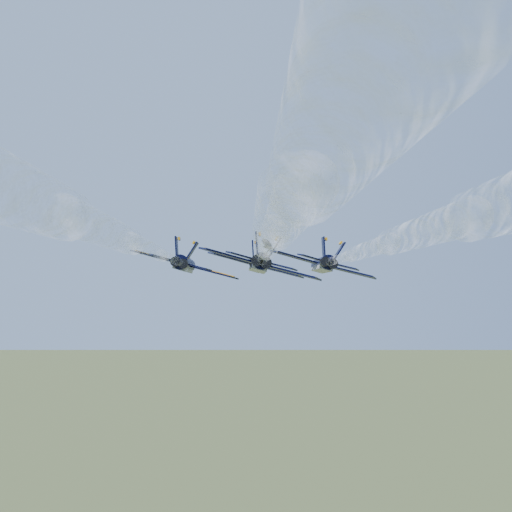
{
  "coord_description": "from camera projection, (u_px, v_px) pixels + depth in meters",
  "views": [
    {
      "loc": [
        -8.7,
        -90.61,
        102.65
      ],
      "look_at": [
        1.67,
        5.61,
        104.33
      ],
      "focal_mm": 55.0,
      "sensor_mm": 36.0,
      "label": 1
    }
  ],
  "objects": [
    {
      "name": "jet_slot",
      "position": [
        260.0,
        264.0,
        83.69
      ],
      "size": [
        13.12,
        17.41,
        4.76
      ],
      "rotation": [
        0.0,
        0.26,
        -0.1
      ],
      "color": "black"
    },
    {
      "name": "jet_left",
      "position": [
        185.0,
        264.0,
        94.93
      ],
      "size": [
        13.12,
        17.41,
        4.76
      ],
      "rotation": [
        0.0,
        0.26,
        -0.1
      ],
      "color": "black"
    },
    {
      "name": "smoke_trail_right",
      "position": [
        429.0,
        256.0,
        39.66
      ],
      "size": [
        9.12,
        74.83,
        2.62
      ],
      "rotation": [
        0.0,
        0.26,
        -0.1
      ],
      "color": "white"
    },
    {
      "name": "smoke_trail_lead",
      "position": [
        265.0,
        259.0,
        50.56
      ],
      "size": [
        9.12,
        74.83,
        2.62
      ],
      "rotation": [
        0.0,
        0.26,
        -0.1
      ],
      "color": "white"
    },
    {
      "name": "jet_lead",
      "position": [
        256.0,
        265.0,
        106.89
      ],
      "size": [
        13.12,
        17.41,
        4.76
      ],
      "rotation": [
        0.0,
        0.26,
        -0.1
      ],
      "color": "black"
    },
    {
      "name": "smoke_trail_left",
      "position": [
        93.0,
        256.0,
        38.61
      ],
      "size": [
        9.12,
        74.83,
        2.62
      ],
      "rotation": [
        0.0,
        0.26,
        -0.1
      ],
      "color": "white"
    },
    {
      "name": "jet_right",
      "position": [
        322.0,
        264.0,
        95.98
      ],
      "size": [
        13.12,
        17.41,
        4.76
      ],
      "rotation": [
        0.0,
        0.26,
        -0.1
      ],
      "color": "black"
    },
    {
      "name": "smoke_trail_slot",
      "position": [
        286.0,
        250.0,
        27.36
      ],
      "size": [
        9.12,
        74.83,
        2.62
      ],
      "rotation": [
        0.0,
        0.26,
        -0.1
      ],
      "color": "white"
    }
  ]
}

